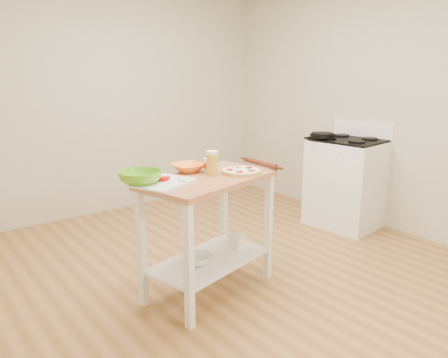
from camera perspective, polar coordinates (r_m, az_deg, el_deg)
room_shell at (r=3.33m, az=1.61°, el=8.92°), size 4.04×4.54×2.74m
prep_island at (r=3.21m, az=-2.01°, el=-4.26°), size 1.10×0.76×0.90m
gas_stove at (r=4.85m, az=15.64°, el=-0.44°), size 0.67×0.76×1.11m
skillet at (r=4.71m, az=12.71°, el=5.56°), size 0.42×0.27×0.03m
pizza at (r=3.26m, az=2.23°, el=1.05°), size 0.30×0.30×0.05m
cutting_board at (r=2.99m, az=-8.03°, el=-0.43°), size 0.48×0.43×0.04m
spatula at (r=3.02m, az=-5.65°, el=-0.06°), size 0.08×0.15×0.01m
knife at (r=3.05m, az=-9.33°, el=-0.00°), size 0.20×0.21×0.01m
orange_bowl at (r=3.32m, az=-4.68°, el=1.50°), size 0.26×0.26×0.06m
green_bowl at (r=2.99m, az=-10.88°, el=0.19°), size 0.39×0.39×0.09m
beer_pint at (r=3.18m, az=-1.58°, el=2.11°), size 0.09×0.09×0.18m
yogurt_tub at (r=3.27m, az=-1.89°, el=1.82°), size 0.09×0.09×0.19m
rolling_pin at (r=3.50m, az=4.82°, el=2.05°), size 0.06×0.39×0.04m
shelf_glass_bowl at (r=3.27m, az=-3.46°, el=-10.44°), size 0.22×0.22×0.07m
shelf_bin at (r=3.53m, az=1.72°, el=-8.13°), size 0.13×0.13×0.11m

